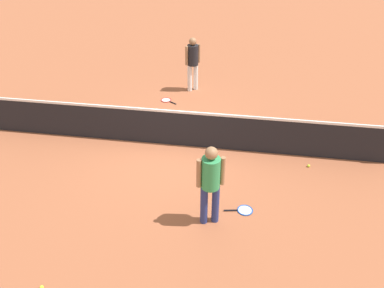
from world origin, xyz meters
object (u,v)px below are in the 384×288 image
at_px(player_far_side, 193,60).
at_px(tennis_racket_far_player, 167,100).
at_px(tennis_ball_by_net, 42,287).
at_px(player_near_side, 211,180).
at_px(tennis_ball_midcourt, 309,166).
at_px(tennis_racket_near_player, 244,210).

bearing_deg(player_far_side, tennis_racket_far_player, -126.87).
bearing_deg(player_far_side, tennis_ball_by_net, -98.99).
bearing_deg(player_near_side, tennis_ball_by_net, -141.77).
xyz_separation_m(tennis_racket_far_player, tennis_ball_by_net, (-0.57, -6.90, 0.02)).
relative_size(player_near_side, tennis_ball_midcourt, 25.76).
xyz_separation_m(player_near_side, tennis_racket_far_player, (-1.90, 4.96, -1.00)).
xyz_separation_m(tennis_racket_near_player, tennis_racket_far_player, (-2.54, 4.56, 0.00)).
xyz_separation_m(tennis_racket_far_player, tennis_ball_midcourt, (3.96, -2.84, 0.02)).
bearing_deg(tennis_racket_near_player, player_far_side, 109.03).
bearing_deg(tennis_racket_far_player, tennis_ball_midcourt, -35.64).
height_order(tennis_racket_near_player, tennis_ball_by_net, tennis_ball_by_net).
height_order(player_far_side, tennis_racket_near_player, player_far_side).
bearing_deg(player_far_side, player_near_side, -78.07).
relative_size(tennis_racket_near_player, tennis_ball_midcourt, 9.15).
distance_m(tennis_racket_near_player, tennis_racket_far_player, 5.22).
distance_m(player_near_side, tennis_ball_by_net, 3.29).
bearing_deg(tennis_racket_near_player, tennis_racket_far_player, 119.16).
height_order(tennis_racket_far_player, tennis_ball_midcourt, tennis_ball_midcourt).
bearing_deg(tennis_racket_near_player, tennis_ball_by_net, -143.06).
xyz_separation_m(tennis_ball_by_net, tennis_ball_midcourt, (4.53, 4.06, 0.00)).
distance_m(player_near_side, tennis_racket_near_player, 1.25).
relative_size(tennis_ball_by_net, tennis_ball_midcourt, 1.00).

